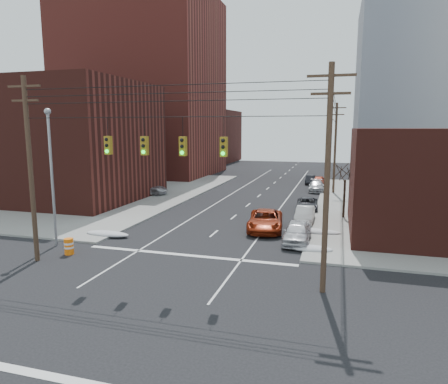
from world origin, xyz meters
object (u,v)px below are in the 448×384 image
Objects in this scene: lot_car_c at (103,188)px; lot_car_d at (96,188)px; parked_car_e at (319,181)px; parked_car_f at (310,180)px; parked_car_c at (307,204)px; parked_car_d at (316,186)px; red_pickup at (265,220)px; parked_car_a at (297,232)px; lot_car_b at (147,189)px; lot_car_a at (103,197)px; parked_car_b at (305,215)px; construction_barrel at (69,246)px.

lot_car_d reaches higher than lot_car_c.
lot_car_d is (-25.47, -15.65, 0.18)m from parked_car_e.
parked_car_c is at bearing -87.30° from parked_car_f.
parked_car_d reaches higher than parked_car_f.
red_pickup is 26.65m from parked_car_e.
parked_car_a reaches higher than parked_car_f.
lot_car_d is (-6.17, -1.30, 0.03)m from lot_car_b.
lot_car_a reaches higher than parked_car_f.
parked_car_a is at bearing -88.08° from parked_car_f.
parked_car_f is (-1.22, 24.45, -0.07)m from parked_car_b.
parked_car_d is 1.05× the size of lot_car_a.
parked_car_b is 26.52m from lot_car_d.
parked_car_b is 1.00× the size of lot_car_d.
parked_car_f is 29.65m from lot_car_d.
lot_car_a is 4.37× the size of construction_barrel.
lot_car_b is 4.71× the size of construction_barrel.
lot_car_b is at bearing -64.63° from lot_car_d.
red_pickup is 5.46× the size of construction_barrel.
parked_car_e is (0.00, 23.04, -0.01)m from parked_car_b.
parked_car_e is 0.82× the size of lot_car_c.
lot_car_d is (-25.47, 13.76, 0.08)m from parked_car_a.
parked_car_a reaches higher than parked_car_d.
lot_car_c is (-5.22, -1.28, 0.02)m from lot_car_b.
parked_car_a is 30.84m from parked_car_f.
lot_car_d is at bearing 16.81° from lot_car_a.
red_pickup is 9.20m from parked_car_c.
parked_car_f is at bearing 97.44° from parked_car_d.
parked_car_d is 26.53m from lot_car_c.
lot_car_a reaches higher than parked_car_e.
lot_car_b is at bearing -36.51° from lot_car_a.
lot_car_c reaches higher than lot_car_b.
red_pickup reaches higher than lot_car_c.
parked_car_b is 0.85× the size of lot_car_b.
parked_car_a reaches higher than lot_car_c.
parked_car_b is 0.92× the size of lot_car_a.
parked_car_b is at bearing -124.35° from lot_car_b.
construction_barrel is (10.69, -20.43, -0.31)m from lot_car_c.
lot_car_b reaches higher than parked_car_b.
parked_car_e is at bearing 89.29° from parked_car_a.
parked_car_b is 17.56m from parked_car_d.
red_pickup reaches higher than parked_car_c.
lot_car_d reaches higher than parked_car_c.
lot_car_c is 1.16× the size of lot_car_d.
parked_car_d is 6.99m from parked_car_f.
lot_car_c reaches higher than parked_car_d.
parked_car_b is at bearing -92.62° from parked_car_d.
red_pickup is at bearing -94.68° from parked_car_e.
parked_car_d is 21.24m from lot_car_b.
parked_car_c is at bearing -79.20° from lot_car_c.
lot_car_a is (-20.92, 1.92, 0.21)m from parked_car_b.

